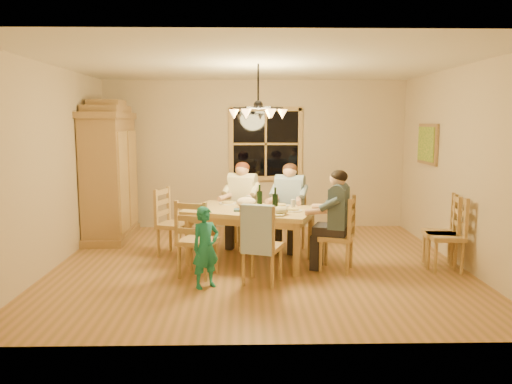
{
  "coord_description": "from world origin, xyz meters",
  "views": [
    {
      "loc": [
        -0.17,
        -6.67,
        1.95
      ],
      "look_at": [
        -0.03,
        0.1,
        0.99
      ],
      "focal_mm": 35.0,
      "sensor_mm": 36.0,
      "label": 1
    }
  ],
  "objects_px": {
    "chair_near_right": "(262,259)",
    "chair_end_right": "(336,248)",
    "dining_table": "(251,216)",
    "chair_far_right": "(289,231)",
    "armoire": "(110,176)",
    "wine_bottle_b": "(275,200)",
    "chair_spare_back": "(439,245)",
    "child": "(206,247)",
    "adult_slate_man": "(337,208)",
    "chair_far_left": "(242,227)",
    "chair_spare_front": "(444,248)",
    "chair_end_left": "(175,235)",
    "wine_bottle_a": "(260,197)",
    "adult_plaid_man": "(290,196)",
    "adult_woman": "(242,194)",
    "chair_near_left": "(198,253)",
    "chandelier": "(258,112)"
  },
  "relations": [
    {
      "from": "wine_bottle_b",
      "to": "chair_spare_front",
      "type": "distance_m",
      "value": 2.32
    },
    {
      "from": "chair_near_right",
      "to": "chair_spare_back",
      "type": "relative_size",
      "value": 1.0
    },
    {
      "from": "chair_far_right",
      "to": "adult_woman",
      "type": "relative_size",
      "value": 1.13
    },
    {
      "from": "chair_near_right",
      "to": "chair_spare_front",
      "type": "distance_m",
      "value": 2.47
    },
    {
      "from": "adult_plaid_man",
      "to": "adult_slate_man",
      "type": "distance_m",
      "value": 1.18
    },
    {
      "from": "dining_table",
      "to": "wine_bottle_a",
      "type": "xyz_separation_m",
      "value": [
        0.12,
        0.01,
        0.27
      ]
    },
    {
      "from": "chair_end_left",
      "to": "chair_spare_front",
      "type": "bearing_deg",
      "value": 97.16
    },
    {
      "from": "chair_near_right",
      "to": "adult_slate_man",
      "type": "distance_m",
      "value": 1.24
    },
    {
      "from": "chair_far_right",
      "to": "adult_slate_man",
      "type": "xyz_separation_m",
      "value": [
        0.53,
        -1.05,
        0.54
      ]
    },
    {
      "from": "chair_spare_back",
      "to": "adult_woman",
      "type": "bearing_deg",
      "value": 76.65
    },
    {
      "from": "chair_end_left",
      "to": "chair_spare_back",
      "type": "height_order",
      "value": "same"
    },
    {
      "from": "chair_near_left",
      "to": "chair_end_left",
      "type": "xyz_separation_m",
      "value": [
        -0.44,
        1.02,
        0.0
      ]
    },
    {
      "from": "chair_near_right",
      "to": "adult_plaid_man",
      "type": "distance_m",
      "value": 1.71
    },
    {
      "from": "chair_end_left",
      "to": "adult_plaid_man",
      "type": "xyz_separation_m",
      "value": [
        1.71,
        0.24,
        0.54
      ]
    },
    {
      "from": "dining_table",
      "to": "child",
      "type": "bearing_deg",
      "value": -117.31
    },
    {
      "from": "chair_far_right",
      "to": "child",
      "type": "bearing_deg",
      "value": 76.28
    },
    {
      "from": "wine_bottle_a",
      "to": "chair_spare_back",
      "type": "relative_size",
      "value": 0.33
    },
    {
      "from": "chair_near_left",
      "to": "child",
      "type": "bearing_deg",
      "value": -52.99
    },
    {
      "from": "chandelier",
      "to": "chair_far_left",
      "type": "bearing_deg",
      "value": 102.34
    },
    {
      "from": "chair_far_left",
      "to": "chair_spare_back",
      "type": "bearing_deg",
      "value": 176.4
    },
    {
      "from": "wine_bottle_b",
      "to": "chair_spare_back",
      "type": "distance_m",
      "value": 2.31
    },
    {
      "from": "child",
      "to": "chair_far_left",
      "type": "bearing_deg",
      "value": 43.42
    },
    {
      "from": "chair_spare_front",
      "to": "adult_plaid_man",
      "type": "bearing_deg",
      "value": 63.55
    },
    {
      "from": "chair_far_right",
      "to": "chair_near_left",
      "type": "relative_size",
      "value": 1.0
    },
    {
      "from": "chair_spare_front",
      "to": "armoire",
      "type": "bearing_deg",
      "value": 70.86
    },
    {
      "from": "child",
      "to": "chair_spare_back",
      "type": "bearing_deg",
      "value": -20.1
    },
    {
      "from": "chair_far_left",
      "to": "chair_spare_front",
      "type": "bearing_deg",
      "value": 173.44
    },
    {
      "from": "chandelier",
      "to": "wine_bottle_a",
      "type": "bearing_deg",
      "value": 79.3
    },
    {
      "from": "chair_far_right",
      "to": "chair_end_right",
      "type": "height_order",
      "value": "same"
    },
    {
      "from": "chair_near_right",
      "to": "chair_end_right",
      "type": "bearing_deg",
      "value": 46.74
    },
    {
      "from": "dining_table",
      "to": "chair_far_right",
      "type": "relative_size",
      "value": 1.99
    },
    {
      "from": "dining_table",
      "to": "chair_end_left",
      "type": "bearing_deg",
      "value": 160.04
    },
    {
      "from": "chair_far_left",
      "to": "chair_end_right",
      "type": "bearing_deg",
      "value": 153.43
    },
    {
      "from": "chair_end_right",
      "to": "wine_bottle_a",
      "type": "height_order",
      "value": "wine_bottle_a"
    },
    {
      "from": "chair_far_left",
      "to": "chair_far_right",
      "type": "bearing_deg",
      "value": 180.0
    },
    {
      "from": "chair_far_left",
      "to": "dining_table",
      "type": "bearing_deg",
      "value": 117.9
    },
    {
      "from": "chair_far_left",
      "to": "adult_plaid_man",
      "type": "distance_m",
      "value": 0.93
    },
    {
      "from": "chair_near_right",
      "to": "adult_woman",
      "type": "xyz_separation_m",
      "value": [
        -0.25,
        1.82,
        0.54
      ]
    },
    {
      "from": "adult_woman",
      "to": "chair_end_left",
      "type": "bearing_deg",
      "value": 46.74
    },
    {
      "from": "chair_near_right",
      "to": "armoire",
      "type": "bearing_deg",
      "value": 155.63
    },
    {
      "from": "chair_spare_back",
      "to": "wine_bottle_b",
      "type": "bearing_deg",
      "value": 100.09
    },
    {
      "from": "child",
      "to": "chair_spare_front",
      "type": "distance_m",
      "value": 3.16
    },
    {
      "from": "chair_far_left",
      "to": "wine_bottle_b",
      "type": "distance_m",
      "value": 1.39
    },
    {
      "from": "chair_far_right",
      "to": "chair_end_left",
      "type": "xyz_separation_m",
      "value": [
        -1.71,
        -0.24,
        0.0
      ]
    },
    {
      "from": "armoire",
      "to": "chair_near_right",
      "type": "height_order",
      "value": "armoire"
    },
    {
      "from": "chandelier",
      "to": "adult_plaid_man",
      "type": "xyz_separation_m",
      "value": [
        0.49,
        0.76,
        -1.24
      ]
    },
    {
      "from": "chair_near_left",
      "to": "chair_spare_back",
      "type": "distance_m",
      "value": 3.25
    },
    {
      "from": "adult_slate_man",
      "to": "wine_bottle_a",
      "type": "height_order",
      "value": "adult_slate_man"
    },
    {
      "from": "chair_near_left",
      "to": "adult_woman",
      "type": "height_order",
      "value": "adult_woman"
    },
    {
      "from": "chair_near_left",
      "to": "chair_end_left",
      "type": "relative_size",
      "value": 1.0
    }
  ]
}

